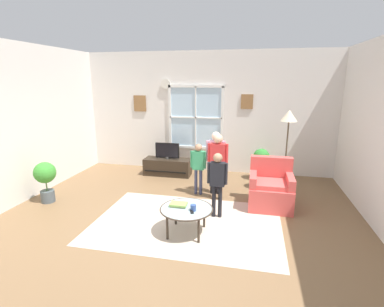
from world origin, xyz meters
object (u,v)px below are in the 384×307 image
(armchair, at_px, (271,189))
(coffee_table, at_px, (186,210))
(person_pink_shirt, at_px, (216,156))
(potted_plant_by_window, at_px, (261,160))
(potted_plant_corner, at_px, (45,177))
(floor_lamp, at_px, (288,124))
(book_stack, at_px, (178,204))
(remote_near_books, at_px, (192,211))
(person_green_shirt, at_px, (198,163))
(cup, at_px, (193,208))
(person_black_shirt, at_px, (217,178))
(tv_stand, at_px, (168,167))
(television, at_px, (167,151))
(person_red_shirt, at_px, (218,159))

(armchair, height_order, coffee_table, armchair)
(person_pink_shirt, xyz_separation_m, potted_plant_by_window, (0.91, 1.08, -0.34))
(armchair, xyz_separation_m, coffee_table, (-1.27, -1.27, 0.05))
(potted_plant_corner, relative_size, floor_lamp, 0.46)
(potted_plant_by_window, bearing_deg, book_stack, -114.95)
(remote_near_books, bearing_deg, person_green_shirt, 97.65)
(cup, height_order, person_black_shirt, person_black_shirt)
(floor_lamp, bearing_deg, tv_stand, 166.67)
(cup, xyz_separation_m, person_green_shirt, (-0.24, 1.61, 0.20))
(tv_stand, relative_size, television, 1.95)
(person_red_shirt, bearing_deg, floor_lamp, 25.31)
(book_stack, xyz_separation_m, potted_plant_by_window, (1.25, 2.69, 0.03))
(book_stack, bearing_deg, person_black_shirt, 48.76)
(potted_plant_by_window, relative_size, potted_plant_corner, 0.94)
(person_green_shirt, xyz_separation_m, potted_plant_corner, (-2.71, -0.97, -0.16))
(coffee_table, height_order, person_red_shirt, person_red_shirt)
(armchair, height_order, potted_plant_corner, armchair)
(remote_near_books, distance_m, potted_plant_by_window, 3.02)
(armchair, height_order, person_pink_shirt, person_pink_shirt)
(television, bearing_deg, cup, -65.84)
(book_stack, relative_size, floor_lamp, 0.15)
(armchair, xyz_separation_m, person_green_shirt, (-1.39, 0.28, 0.33))
(person_red_shirt, distance_m, potted_plant_by_window, 1.63)
(cup, height_order, person_pink_shirt, person_pink_shirt)
(armchair, xyz_separation_m, book_stack, (-1.40, -1.22, 0.10))
(cup, height_order, potted_plant_by_window, potted_plant_by_window)
(armchair, height_order, person_green_shirt, person_green_shirt)
(television, distance_m, remote_near_books, 2.97)
(remote_near_books, bearing_deg, armchair, 49.53)
(television, distance_m, person_green_shirt, 1.44)
(tv_stand, distance_m, person_black_shirt, 2.51)
(remote_near_books, distance_m, person_pink_shirt, 1.81)
(television, bearing_deg, potted_plant_corner, -130.66)
(potted_plant_by_window, xyz_separation_m, floor_lamp, (0.45, -0.75, 0.96))
(armchair, height_order, potted_plant_by_window, armchair)
(remote_near_books, xyz_separation_m, floor_lamp, (1.47, 2.09, 1.00))
(person_black_shirt, bearing_deg, person_red_shirt, 96.84)
(coffee_table, xyz_separation_m, person_pink_shirt, (0.20, 1.66, 0.42))
(person_pink_shirt, relative_size, potted_plant_by_window, 1.74)
(coffee_table, height_order, remote_near_books, remote_near_books)
(cup, distance_m, floor_lamp, 2.69)
(armchair, bearing_deg, floor_lamp, 67.54)
(tv_stand, relative_size, floor_lamp, 0.66)
(armchair, bearing_deg, remote_near_books, -130.47)
(coffee_table, relative_size, person_black_shirt, 0.72)
(person_pink_shirt, height_order, potted_plant_by_window, person_pink_shirt)
(television, xyz_separation_m, cup, (1.20, -2.67, -0.16))
(tv_stand, distance_m, person_green_shirt, 1.51)
(person_black_shirt, bearing_deg, remote_near_books, -110.44)
(person_red_shirt, height_order, floor_lamp, floor_lamp)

